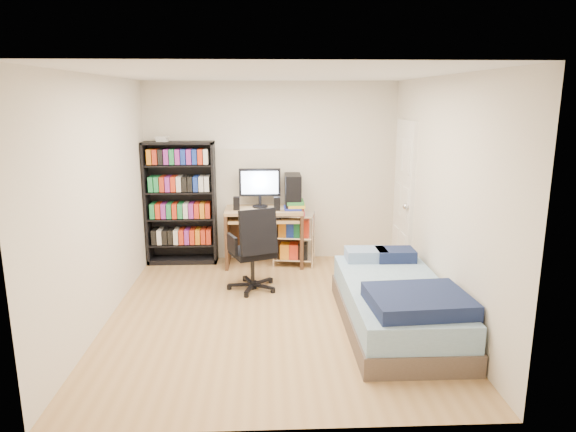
{
  "coord_description": "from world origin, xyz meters",
  "views": [
    {
      "loc": [
        -0.08,
        -5.17,
        2.28
      ],
      "look_at": [
        0.17,
        0.4,
        0.99
      ],
      "focal_mm": 32.0,
      "sensor_mm": 36.0,
      "label": 1
    }
  ],
  "objects_px": {
    "media_shelf": "(181,202)",
    "bed": "(397,304)",
    "computer_desk": "(272,213)",
    "office_chair": "(254,264)"
  },
  "relations": [
    {
      "from": "office_chair",
      "to": "bed",
      "type": "height_order",
      "value": "office_chair"
    },
    {
      "from": "media_shelf",
      "to": "bed",
      "type": "bearing_deg",
      "value": -42.18
    },
    {
      "from": "office_chair",
      "to": "bed",
      "type": "bearing_deg",
      "value": -59.43
    },
    {
      "from": "media_shelf",
      "to": "bed",
      "type": "height_order",
      "value": "media_shelf"
    },
    {
      "from": "media_shelf",
      "to": "office_chair",
      "type": "xyz_separation_m",
      "value": [
        1.02,
        -1.13,
        -0.54
      ]
    },
    {
      "from": "media_shelf",
      "to": "bed",
      "type": "distance_m",
      "value": 3.4
    },
    {
      "from": "media_shelf",
      "to": "bed",
      "type": "relative_size",
      "value": 0.86
    },
    {
      "from": "media_shelf",
      "to": "bed",
      "type": "xyz_separation_m",
      "value": [
        2.48,
        -2.25,
        -0.62
      ]
    },
    {
      "from": "computer_desk",
      "to": "bed",
      "type": "distance_m",
      "value": 2.53
    },
    {
      "from": "media_shelf",
      "to": "computer_desk",
      "type": "relative_size",
      "value": 1.33
    }
  ]
}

